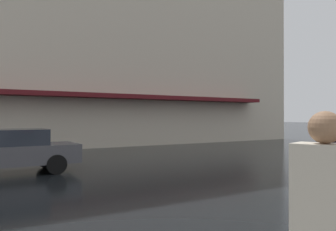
{
  "coord_description": "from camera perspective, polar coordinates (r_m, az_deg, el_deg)",
  "views": [
    {
      "loc": [
        -6.09,
        -5.7,
        1.79
      ],
      "look_at": [
        5.9,
        -12.94,
        1.86
      ],
      "focal_mm": 35.75,
      "sensor_mm": 36.0,
      "label": 1
    }
  ],
  "objects": [
    {
      "name": "pedestrian_far_down_pavement",
      "position": [
        2.55,
        25.87,
        -15.25
      ],
      "size": [
        0.65,
        0.38,
        1.68
      ],
      "color": "beige",
      "rests_on": "sidewalk_pavement"
    },
    {
      "name": "car_dark_grey",
      "position": [
        11.69,
        -25.59,
        -5.34
      ],
      "size": [
        1.85,
        4.1,
        1.41
      ],
      "color": "#4C4C51",
      "rests_on": "ground_plane"
    }
  ]
}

